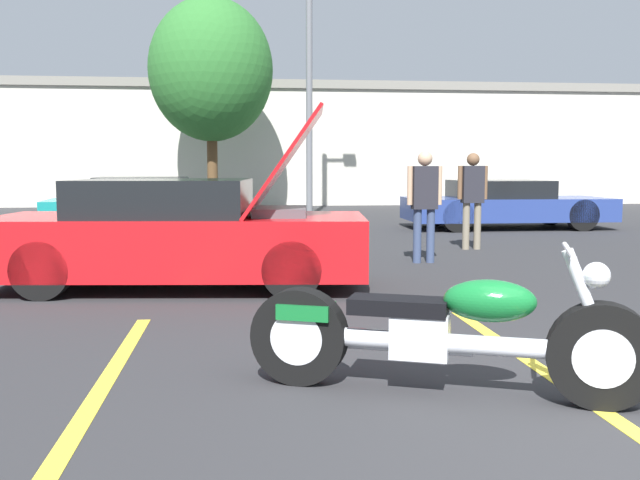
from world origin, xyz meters
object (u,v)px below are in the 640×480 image
(tree_background, at_px, (211,70))
(show_car_hood_open, at_px, (180,235))
(spectator_near_motorcycle, at_px, (472,193))
(light_pole, at_px, (312,70))
(motorcycle, at_px, (442,334))
(parked_car_right_row, at_px, (505,205))
(spectator_by_show_car, at_px, (424,197))
(parked_car_mid_row, at_px, (149,207))

(tree_background, relative_size, show_car_hood_open, 1.45)
(show_car_hood_open, xyz_separation_m, spectator_near_motorcycle, (4.63, 3.34, 0.35))
(spectator_near_motorcycle, bearing_deg, light_pole, 103.01)
(motorcycle, relative_size, show_car_hood_open, 0.53)
(light_pole, bearing_deg, parked_car_right_row, -47.66)
(tree_background, height_order, spectator_near_motorcycle, tree_background)
(motorcycle, relative_size, parked_car_right_row, 0.52)
(spectator_near_motorcycle, relative_size, spectator_by_show_car, 1.00)
(show_car_hood_open, xyz_separation_m, parked_car_right_row, (6.69, 7.23, -0.08))
(light_pole, distance_m, spectator_near_motorcycle, 9.01)
(motorcycle, distance_m, spectator_by_show_car, 6.16)
(spectator_by_show_car, bearing_deg, spectator_near_motorcycle, 51.45)
(motorcycle, distance_m, parked_car_mid_row, 11.27)
(motorcycle, height_order, show_car_hood_open, show_car_hood_open)
(parked_car_right_row, xyz_separation_m, spectator_near_motorcycle, (-2.07, -3.89, 0.43))
(parked_car_mid_row, bearing_deg, tree_background, 77.18)
(motorcycle, height_order, parked_car_right_row, parked_car_right_row)
(tree_background, xyz_separation_m, motorcycle, (2.08, -17.96, -3.91))
(light_pole, height_order, motorcycle, light_pole)
(spectator_near_motorcycle, bearing_deg, motorcycle, -109.64)
(light_pole, bearing_deg, show_car_hood_open, -103.22)
(motorcycle, height_order, spectator_by_show_car, spectator_by_show_car)
(spectator_by_show_car, bearing_deg, tree_background, 106.35)
(spectator_near_motorcycle, bearing_deg, show_car_hood_open, -144.21)
(light_pole, height_order, parked_car_mid_row, light_pole)
(parked_car_mid_row, bearing_deg, parked_car_right_row, -0.31)
(parked_car_right_row, distance_m, parked_car_mid_row, 7.89)
(parked_car_mid_row, bearing_deg, light_pole, 47.19)
(spectator_by_show_car, bearing_deg, motorcycle, -103.58)
(show_car_hood_open, bearing_deg, spectator_near_motorcycle, 41.63)
(light_pole, height_order, spectator_near_motorcycle, light_pole)
(motorcycle, bearing_deg, spectator_by_show_car, 97.81)
(tree_background, relative_size, motorcycle, 2.71)
(motorcycle, relative_size, parked_car_mid_row, 0.56)
(light_pole, relative_size, show_car_hood_open, 1.65)
(parked_car_right_row, relative_size, parked_car_mid_row, 1.06)
(light_pole, bearing_deg, spectator_by_show_car, -86.14)
(light_pole, height_order, show_car_hood_open, light_pole)
(spectator_by_show_car, bearing_deg, parked_car_right_row, 58.73)
(parked_car_mid_row, distance_m, spectator_by_show_car, 6.68)
(tree_background, relative_size, spectator_near_motorcycle, 3.94)
(spectator_near_motorcycle, bearing_deg, tree_background, 114.53)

